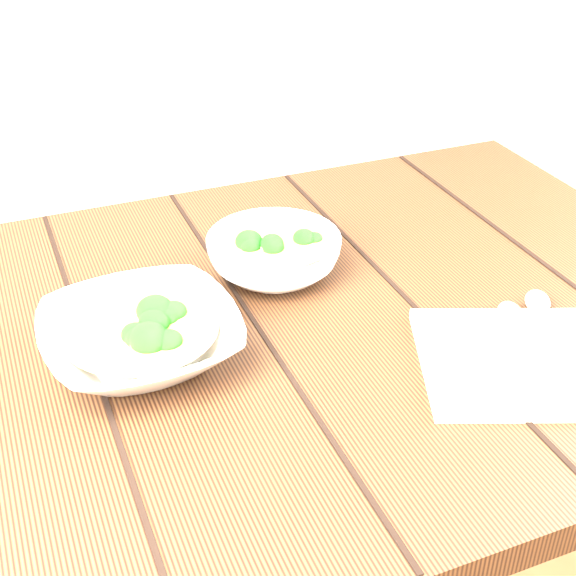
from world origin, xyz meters
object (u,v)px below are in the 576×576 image
Objects in this scene: table at (273,397)px; napkin at (526,361)px; trivet at (274,264)px; soup_bowl_back at (274,255)px; soup_bowl_front at (141,337)px.

napkin is (0.24, -0.19, 0.13)m from table.
trivet is (0.05, 0.11, 0.13)m from table.
soup_bowl_back reaches higher than trivet.
table is 5.22× the size of soup_bowl_front.
trivet is (0.21, 0.12, -0.02)m from soup_bowl_front.
table is 0.19m from soup_bowl_back.
napkin is (0.19, -0.30, -0.02)m from soup_bowl_back.
soup_bowl_front is 0.25m from trivet.
trivet reaches higher than table.
table is 0.18m from trivet.
napkin reaches higher than table.
soup_bowl_back is (0.04, 0.11, 0.15)m from table.
table is at bearing -112.47° from trivet.
table is at bearing 162.92° from napkin.
soup_bowl_front is 0.96× the size of napkin.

